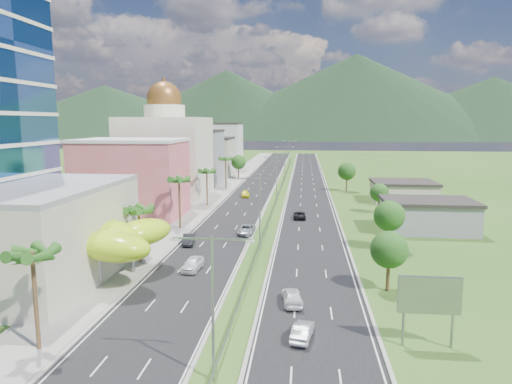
% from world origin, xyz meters
% --- Properties ---
extents(ground, '(500.00, 500.00, 0.00)m').
position_xyz_m(ground, '(0.00, 0.00, 0.00)').
color(ground, '#2D5119').
rests_on(ground, ground).
extents(road_left, '(11.00, 260.00, 0.04)m').
position_xyz_m(road_left, '(-7.50, 90.00, 0.02)').
color(road_left, black).
rests_on(road_left, ground).
extents(road_right, '(11.00, 260.00, 0.04)m').
position_xyz_m(road_right, '(7.50, 90.00, 0.02)').
color(road_right, black).
rests_on(road_right, ground).
extents(sidewalk_left, '(7.00, 260.00, 0.12)m').
position_xyz_m(sidewalk_left, '(-17.00, 90.00, 0.06)').
color(sidewalk_left, gray).
rests_on(sidewalk_left, ground).
extents(median_guardrail, '(0.10, 216.06, 0.76)m').
position_xyz_m(median_guardrail, '(0.00, 71.99, 0.62)').
color(median_guardrail, gray).
rests_on(median_guardrail, ground).
extents(streetlight_median_a, '(6.04, 0.25, 11.00)m').
position_xyz_m(streetlight_median_a, '(0.00, -25.00, 6.75)').
color(streetlight_median_a, gray).
rests_on(streetlight_median_a, ground).
extents(streetlight_median_b, '(6.04, 0.25, 11.00)m').
position_xyz_m(streetlight_median_b, '(0.00, 10.00, 6.75)').
color(streetlight_median_b, gray).
rests_on(streetlight_median_b, ground).
extents(streetlight_median_c, '(6.04, 0.25, 11.00)m').
position_xyz_m(streetlight_median_c, '(0.00, 50.00, 6.75)').
color(streetlight_median_c, gray).
rests_on(streetlight_median_c, ground).
extents(streetlight_median_d, '(6.04, 0.25, 11.00)m').
position_xyz_m(streetlight_median_d, '(0.00, 95.00, 6.75)').
color(streetlight_median_d, gray).
rests_on(streetlight_median_d, ground).
extents(streetlight_median_e, '(6.04, 0.25, 11.00)m').
position_xyz_m(streetlight_median_e, '(0.00, 140.00, 6.75)').
color(streetlight_median_e, gray).
rests_on(streetlight_median_e, ground).
extents(lime_canopy, '(18.00, 15.00, 7.40)m').
position_xyz_m(lime_canopy, '(-20.00, -4.00, 4.99)').
color(lime_canopy, '#ABD815').
rests_on(lime_canopy, ground).
extents(pink_shophouse, '(20.00, 15.00, 15.00)m').
position_xyz_m(pink_shophouse, '(-28.00, 32.00, 7.50)').
color(pink_shophouse, '#CD545D').
rests_on(pink_shophouse, ground).
extents(domed_building, '(20.00, 20.00, 28.70)m').
position_xyz_m(domed_building, '(-28.00, 55.00, 11.35)').
color(domed_building, beige).
rests_on(domed_building, ground).
extents(midrise_grey, '(16.00, 15.00, 16.00)m').
position_xyz_m(midrise_grey, '(-27.00, 80.00, 8.00)').
color(midrise_grey, gray).
rests_on(midrise_grey, ground).
extents(midrise_beige, '(16.00, 15.00, 13.00)m').
position_xyz_m(midrise_beige, '(-27.00, 102.00, 6.50)').
color(midrise_beige, '#B9B298').
rests_on(midrise_beige, ground).
extents(midrise_white, '(16.00, 15.00, 18.00)m').
position_xyz_m(midrise_white, '(-27.00, 125.00, 9.00)').
color(midrise_white, silver).
rests_on(midrise_white, ground).
extents(billboard, '(5.20, 0.35, 6.20)m').
position_xyz_m(billboard, '(17.00, -18.00, 4.42)').
color(billboard, gray).
rests_on(billboard, ground).
extents(shed_near, '(15.00, 10.00, 5.00)m').
position_xyz_m(shed_near, '(28.00, 25.00, 2.50)').
color(shed_near, gray).
rests_on(shed_near, ground).
extents(shed_far, '(14.00, 12.00, 4.40)m').
position_xyz_m(shed_far, '(30.00, 55.00, 2.20)').
color(shed_far, '#B9B298').
rests_on(shed_far, ground).
extents(palm_tree_a, '(3.60, 3.60, 9.10)m').
position_xyz_m(palm_tree_a, '(-15.50, -22.00, 8.02)').
color(palm_tree_a, '#47301C').
rests_on(palm_tree_a, ground).
extents(palm_tree_b, '(3.60, 3.60, 8.10)m').
position_xyz_m(palm_tree_b, '(-15.50, 2.00, 7.06)').
color(palm_tree_b, '#47301C').
rests_on(palm_tree_b, ground).
extents(palm_tree_c, '(3.60, 3.60, 9.60)m').
position_xyz_m(palm_tree_c, '(-15.50, 22.00, 8.50)').
color(palm_tree_c, '#47301C').
rests_on(palm_tree_c, ground).
extents(palm_tree_d, '(3.60, 3.60, 8.60)m').
position_xyz_m(palm_tree_d, '(-15.50, 45.00, 7.54)').
color(palm_tree_d, '#47301C').
rests_on(palm_tree_d, ground).
extents(palm_tree_e, '(3.60, 3.60, 9.40)m').
position_xyz_m(palm_tree_e, '(-15.50, 70.00, 8.31)').
color(palm_tree_e, '#47301C').
rests_on(palm_tree_e, ground).
extents(leafy_tree_lfar, '(4.90, 4.90, 8.05)m').
position_xyz_m(leafy_tree_lfar, '(-15.50, 95.00, 5.58)').
color(leafy_tree_lfar, '#47301C').
rests_on(leafy_tree_lfar, ground).
extents(leafy_tree_ra, '(4.20, 4.20, 6.90)m').
position_xyz_m(leafy_tree_ra, '(16.00, -5.00, 4.78)').
color(leafy_tree_ra, '#47301C').
rests_on(leafy_tree_ra, ground).
extents(leafy_tree_rb, '(4.55, 4.55, 7.47)m').
position_xyz_m(leafy_tree_rb, '(19.00, 12.00, 5.18)').
color(leafy_tree_rb, '#47301C').
rests_on(leafy_tree_rb, ground).
extents(leafy_tree_rc, '(3.85, 3.85, 6.33)m').
position_xyz_m(leafy_tree_rc, '(22.00, 40.00, 4.37)').
color(leafy_tree_rc, '#47301C').
rests_on(leafy_tree_rc, ground).
extents(leafy_tree_rd, '(4.90, 4.90, 8.05)m').
position_xyz_m(leafy_tree_rd, '(18.00, 70.00, 5.58)').
color(leafy_tree_rd, '#47301C').
rests_on(leafy_tree_rd, ground).
extents(mountain_ridge, '(860.00, 140.00, 90.00)m').
position_xyz_m(mountain_ridge, '(60.00, 450.00, 0.00)').
color(mountain_ridge, black).
rests_on(mountain_ridge, ground).
extents(car_white_near_left, '(2.37, 5.08, 1.68)m').
position_xyz_m(car_white_near_left, '(-7.68, -0.30, 0.88)').
color(car_white_near_left, white).
rests_on(car_white_near_left, road_left).
extents(car_dark_left, '(2.41, 4.95, 1.56)m').
position_xyz_m(car_dark_left, '(-11.36, 11.83, 0.82)').
color(car_dark_left, black).
rests_on(car_dark_left, road_left).
extents(car_silver_mid_left, '(2.69, 5.58, 1.53)m').
position_xyz_m(car_silver_mid_left, '(-3.20, 19.37, 0.81)').
color(car_silver_mid_left, '#95999C').
rests_on(car_silver_mid_left, road_left).
extents(car_yellow_far_left, '(2.80, 5.38, 1.49)m').
position_xyz_m(car_yellow_far_left, '(-8.35, 57.68, 0.78)').
color(car_yellow_far_left, yellow).
rests_on(car_yellow_far_left, road_left).
extents(car_white_near_right, '(2.59, 5.08, 1.66)m').
position_xyz_m(car_white_near_right, '(5.36, -10.02, 0.87)').
color(car_white_near_right, white).
rests_on(car_white_near_right, road_right).
extents(car_silver_right, '(2.21, 4.50, 1.42)m').
position_xyz_m(car_silver_right, '(6.48, -17.72, 0.75)').
color(car_silver_right, '#B7BBBF').
rests_on(car_silver_right, road_right).
extents(car_dark_far_right, '(2.55, 5.19, 1.42)m').
position_xyz_m(car_dark_far_right, '(5.60, 32.98, 0.75)').
color(car_dark_far_right, black).
rests_on(car_dark_far_right, road_right).
extents(motorcycle, '(0.81, 2.16, 1.36)m').
position_xyz_m(motorcycle, '(-12.03, -0.12, 0.72)').
color(motorcycle, black).
rests_on(motorcycle, road_left).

